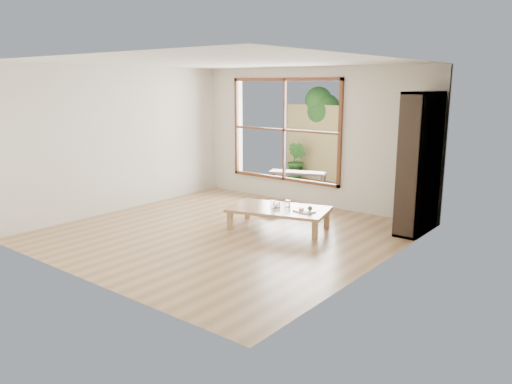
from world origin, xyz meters
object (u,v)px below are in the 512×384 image
low_table (279,210)px  bookshelf (420,163)px  food_tray (305,210)px  garden_bench (297,174)px

low_table → bookshelf: bookshelf is taller
bookshelf → food_tray: 1.90m
food_tray → garden_bench: (-1.89, 2.61, -0.01)m
low_table → food_tray: (0.46, 0.06, 0.06)m
low_table → garden_bench: bearing=102.0°
bookshelf → garden_bench: size_ratio=1.73×
bookshelf → garden_bench: (-3.21, 1.47, -0.74)m
bookshelf → food_tray: size_ratio=6.54×
low_table → garden_bench: 3.03m
bookshelf → garden_bench: bearing=155.5°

